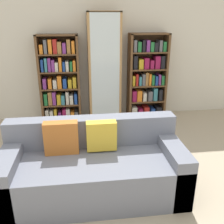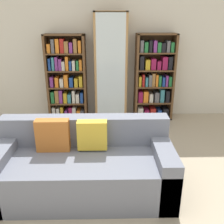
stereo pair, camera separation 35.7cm
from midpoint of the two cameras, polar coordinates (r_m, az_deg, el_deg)
name	(u,v)px [view 1 (the left image)]	position (r m, az deg, el deg)	size (l,w,h in m)	color
ground_plane	(110,212)	(2.71, -4.43, -21.89)	(16.00, 16.00, 0.00)	tan
wall_back	(92,46)	(4.75, -6.73, 14.79)	(6.33, 0.06, 2.70)	silver
couch	(94,168)	(2.80, -7.96, -12.77)	(1.91, 0.82, 0.81)	slate
bookshelf_left	(60,81)	(4.68, -14.03, 6.94)	(0.71, 0.32, 1.57)	brown
display_cabinet	(104,68)	(4.59, -4.03, 9.91)	(0.58, 0.36, 1.94)	#AD7F4C
bookshelf_right	(147,78)	(4.76, 5.85, 7.74)	(0.71, 0.32, 1.58)	brown
wine_bottle	(143,145)	(3.55, 4.26, -7.66)	(0.07, 0.07, 0.35)	#192333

